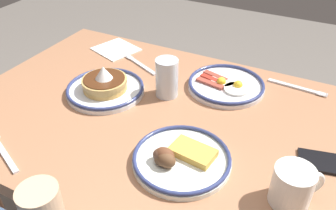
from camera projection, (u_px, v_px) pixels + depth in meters
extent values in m
cube|color=#A46F4E|center=(160.00, 120.00, 1.02)|extent=(1.18, 0.80, 0.04)
cylinder|color=#8C5E42|center=(319.00, 194.00, 1.27)|extent=(0.07, 0.07, 0.71)
cylinder|color=#8C5E42|center=(99.00, 119.00, 1.64)|extent=(0.07, 0.07, 0.71)
cylinder|color=white|center=(106.00, 91.00, 1.10)|extent=(0.24, 0.24, 0.01)
torus|color=navy|center=(105.00, 87.00, 1.09)|extent=(0.24, 0.24, 0.01)
cylinder|color=gold|center=(105.00, 87.00, 1.09)|extent=(0.14, 0.14, 0.01)
cylinder|color=tan|center=(105.00, 84.00, 1.08)|extent=(0.14, 0.14, 0.01)
cylinder|color=tan|center=(104.00, 81.00, 1.07)|extent=(0.14, 0.14, 0.01)
cylinder|color=#4C2814|center=(104.00, 79.00, 1.07)|extent=(0.13, 0.13, 0.00)
cone|color=white|center=(103.00, 72.00, 1.06)|extent=(0.05, 0.05, 0.04)
cylinder|color=white|center=(226.00, 86.00, 1.12)|extent=(0.24, 0.24, 0.01)
torus|color=navy|center=(226.00, 83.00, 1.11)|extent=(0.24, 0.24, 0.01)
cylinder|color=white|center=(236.00, 89.00, 1.08)|extent=(0.08, 0.08, 0.01)
sphere|color=yellow|center=(238.00, 85.00, 1.09)|extent=(0.03, 0.03, 0.03)
cylinder|color=white|center=(223.00, 81.00, 1.12)|extent=(0.08, 0.08, 0.01)
sphere|color=yellow|center=(221.00, 82.00, 1.11)|extent=(0.03, 0.03, 0.03)
cube|color=#964132|center=(215.00, 76.00, 1.15)|extent=(0.09, 0.04, 0.01)
cube|color=#AA2D21|center=(213.00, 80.00, 1.13)|extent=(0.09, 0.04, 0.01)
cube|color=#9E4335|center=(210.00, 83.00, 1.11)|extent=(0.10, 0.04, 0.01)
cylinder|color=white|center=(182.00, 160.00, 0.84)|extent=(0.24, 0.24, 0.01)
torus|color=navy|center=(182.00, 157.00, 0.83)|extent=(0.24, 0.24, 0.01)
cube|color=gold|center=(193.00, 152.00, 0.84)|extent=(0.11, 0.08, 0.02)
ellipsoid|color=brown|center=(164.00, 155.00, 0.82)|extent=(0.05, 0.04, 0.04)
ellipsoid|color=brown|center=(162.00, 157.00, 0.82)|extent=(0.03, 0.02, 0.02)
ellipsoid|color=brown|center=(161.00, 161.00, 0.81)|extent=(0.03, 0.03, 0.03)
ellipsoid|color=brown|center=(166.00, 160.00, 0.81)|extent=(0.05, 0.04, 0.04)
ellipsoid|color=brown|center=(162.00, 156.00, 0.82)|extent=(0.05, 0.04, 0.04)
cylinder|color=white|center=(292.00, 186.00, 0.72)|extent=(0.09, 0.09, 0.09)
torus|color=white|center=(311.00, 183.00, 0.73)|extent=(0.06, 0.05, 0.06)
cylinder|color=brown|center=(295.00, 177.00, 0.71)|extent=(0.07, 0.07, 0.01)
cylinder|color=silver|center=(167.00, 78.00, 1.06)|extent=(0.07, 0.07, 0.12)
cylinder|color=black|center=(167.00, 83.00, 1.07)|extent=(0.06, 0.06, 0.08)
cube|color=black|center=(329.00, 163.00, 0.84)|extent=(0.16, 0.10, 0.01)
cube|color=white|center=(116.00, 49.00, 1.35)|extent=(0.19, 0.18, 0.00)
cube|color=silver|center=(296.00, 87.00, 1.12)|extent=(0.18, 0.03, 0.01)
cube|color=silver|center=(322.00, 96.00, 1.08)|extent=(0.03, 0.00, 0.00)
cube|color=silver|center=(322.00, 95.00, 1.08)|extent=(0.03, 0.00, 0.00)
cube|color=silver|center=(323.00, 94.00, 1.09)|extent=(0.03, 0.00, 0.00)
cube|color=silver|center=(323.00, 93.00, 1.09)|extent=(0.03, 0.00, 0.00)
cube|color=silver|center=(141.00, 65.00, 1.24)|extent=(0.16, 0.08, 0.01)
cube|color=silver|center=(131.00, 56.00, 1.29)|extent=(0.03, 0.02, 0.00)
cube|color=silver|center=(130.00, 57.00, 1.29)|extent=(0.03, 0.02, 0.00)
cube|color=silver|center=(128.00, 57.00, 1.29)|extent=(0.03, 0.02, 0.00)
cube|color=silver|center=(127.00, 58.00, 1.28)|extent=(0.03, 0.02, 0.00)
cube|color=silver|center=(4.00, 153.00, 0.87)|extent=(0.16, 0.08, 0.01)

